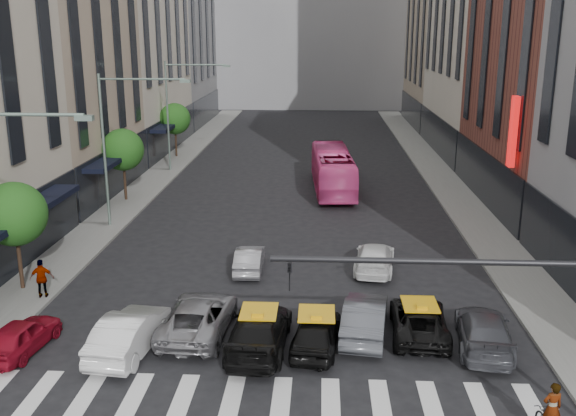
# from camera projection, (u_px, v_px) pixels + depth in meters

# --- Properties ---
(sidewalk_left) EXTENTS (3.00, 96.00, 0.15)m
(sidewalk_left) POSITION_uv_depth(u_px,v_px,m) (146.00, 187.00, 48.62)
(sidewalk_left) COLOR slate
(sidewalk_left) RESTS_ON ground
(sidewalk_right) EXTENTS (3.00, 96.00, 0.15)m
(sidewalk_right) POSITION_uv_depth(u_px,v_px,m) (452.00, 191.00, 47.45)
(sidewalk_right) COLOR slate
(sidewalk_right) RESTS_ON ground
(building_left_b) EXTENTS (8.00, 16.00, 24.00)m
(building_left_b) POSITION_uv_depth(u_px,v_px,m) (48.00, 23.00, 43.79)
(building_left_b) COLOR tan
(building_left_b) RESTS_ON ground
(building_left_d) EXTENTS (8.00, 18.00, 30.00)m
(building_left_d) POSITION_uv_depth(u_px,v_px,m) (170.00, 1.00, 78.60)
(building_left_d) COLOR gray
(building_left_d) RESTS_ON ground
(building_right_b) EXTENTS (8.00, 18.00, 26.00)m
(building_right_b) POSITION_uv_depth(u_px,v_px,m) (562.00, 6.00, 40.83)
(building_right_b) COLOR brown
(building_right_b) RESTS_ON ground
(building_right_d) EXTENTS (8.00, 18.00, 28.00)m
(building_right_d) POSITION_uv_depth(u_px,v_px,m) (450.00, 9.00, 77.13)
(building_right_d) COLOR tan
(building_right_d) RESTS_ON ground
(tree_near) EXTENTS (2.88, 2.88, 4.95)m
(tree_near) POSITION_uv_depth(u_px,v_px,m) (14.00, 214.00, 28.43)
(tree_near) COLOR black
(tree_near) RESTS_ON sidewalk_left
(tree_mid) EXTENTS (2.88, 2.88, 4.95)m
(tree_mid) POSITION_uv_depth(u_px,v_px,m) (123.00, 150.00, 43.83)
(tree_mid) COLOR black
(tree_mid) RESTS_ON sidewalk_left
(tree_far) EXTENTS (2.88, 2.88, 4.95)m
(tree_far) POSITION_uv_depth(u_px,v_px,m) (175.00, 119.00, 59.23)
(tree_far) COLOR black
(tree_far) RESTS_ON sidewalk_left
(streetlamp_mid) EXTENTS (5.38, 0.25, 9.00)m
(streetlamp_mid) POSITION_uv_depth(u_px,v_px,m) (119.00, 130.00, 37.36)
(streetlamp_mid) COLOR gray
(streetlamp_mid) RESTS_ON sidewalk_left
(streetlamp_far) EXTENTS (5.38, 0.25, 9.00)m
(streetlamp_far) POSITION_uv_depth(u_px,v_px,m) (178.00, 101.00, 52.76)
(streetlamp_far) COLOR gray
(streetlamp_far) RESTS_ON sidewalk_left
(traffic_signal) EXTENTS (10.10, 0.20, 6.00)m
(traffic_signal) POSITION_uv_depth(u_px,v_px,m) (547.00, 312.00, 16.63)
(traffic_signal) COLOR black
(traffic_signal) RESTS_ON ground
(liberty_sign) EXTENTS (0.30, 0.70, 4.00)m
(liberty_sign) POSITION_uv_depth(u_px,v_px,m) (513.00, 132.00, 36.19)
(liberty_sign) COLOR red
(liberty_sign) RESTS_ON ground
(car_red) EXTENTS (1.99, 3.91, 1.28)m
(car_red) POSITION_uv_depth(u_px,v_px,m) (21.00, 336.00, 23.65)
(car_red) COLOR maroon
(car_red) RESTS_ON ground
(car_white_front) EXTENTS (2.16, 4.84, 1.54)m
(car_white_front) POSITION_uv_depth(u_px,v_px,m) (129.00, 332.00, 23.64)
(car_white_front) COLOR silver
(car_white_front) RESTS_ON ground
(car_silver) EXTENTS (2.71, 5.34, 1.45)m
(car_silver) POSITION_uv_depth(u_px,v_px,m) (198.00, 316.00, 25.08)
(car_silver) COLOR gray
(car_silver) RESTS_ON ground
(taxi_left) EXTENTS (2.35, 5.27, 1.50)m
(taxi_left) POSITION_uv_depth(u_px,v_px,m) (259.00, 330.00, 23.83)
(taxi_left) COLOR black
(taxi_left) RESTS_ON ground
(taxi_center) EXTENTS (2.14, 4.27, 1.39)m
(taxi_center) POSITION_uv_depth(u_px,v_px,m) (316.00, 331.00, 23.89)
(taxi_center) COLOR black
(taxi_center) RESTS_ON ground
(car_grey_mid) EXTENTS (2.18, 4.76, 1.51)m
(car_grey_mid) POSITION_uv_depth(u_px,v_px,m) (365.00, 317.00, 24.92)
(car_grey_mid) COLOR #45474D
(car_grey_mid) RESTS_ON ground
(taxi_right) EXTENTS (2.39, 4.71, 1.28)m
(taxi_right) POSITION_uv_depth(u_px,v_px,m) (419.00, 320.00, 24.97)
(taxi_right) COLOR black
(taxi_right) RESTS_ON ground
(car_grey_curb) EXTENTS (2.57, 4.98, 1.38)m
(car_grey_curb) POSITION_uv_depth(u_px,v_px,m) (484.00, 331.00, 23.96)
(car_grey_curb) COLOR #44464C
(car_grey_curb) RESTS_ON ground
(car_row2_left) EXTENTS (1.38, 3.76, 1.23)m
(car_row2_left) POSITION_uv_depth(u_px,v_px,m) (249.00, 259.00, 31.66)
(car_row2_left) COLOR #AAA9AF
(car_row2_left) RESTS_ON ground
(car_row2_right) EXTENTS (2.46, 4.78, 1.33)m
(car_row2_right) POSITION_uv_depth(u_px,v_px,m) (375.00, 257.00, 31.78)
(car_row2_right) COLOR white
(car_row2_right) RESTS_ON ground
(bus) EXTENTS (3.28, 11.29, 3.11)m
(bus) POSITION_uv_depth(u_px,v_px,m) (333.00, 170.00, 47.41)
(bus) COLOR #E64390
(bus) RESTS_ON ground
(rider) EXTENTS (0.64, 0.48, 1.61)m
(rider) POSITION_uv_depth(u_px,v_px,m) (555.00, 389.00, 18.24)
(rider) COLOR gray
(rider) RESTS_ON motorcycle
(pedestrian_far) EXTENTS (1.09, 0.64, 1.74)m
(pedestrian_far) POSITION_uv_depth(u_px,v_px,m) (42.00, 278.00, 28.12)
(pedestrian_far) COLOR gray
(pedestrian_far) RESTS_ON sidewalk_left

